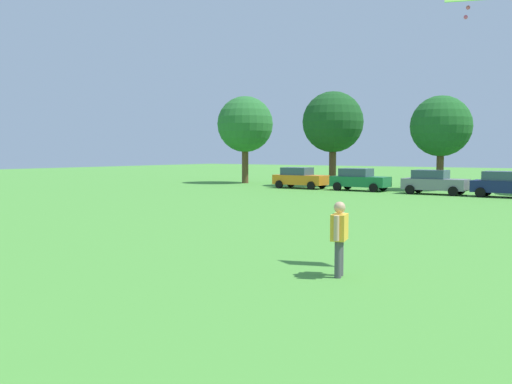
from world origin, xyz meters
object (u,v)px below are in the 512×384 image
(adult_bystander, at_px, (339,232))
(tree_far_left, at_px, (245,125))
(parked_car_orange_0, at_px, (300,178))
(tree_left, at_px, (333,122))
(tree_right, at_px, (441,126))
(parked_car_green_1, at_px, (359,179))
(parked_car_navy_3, at_px, (506,184))
(parked_car_gray_2, at_px, (434,182))

(adult_bystander, bearing_deg, tree_far_left, 23.25)
(parked_car_orange_0, xyz_separation_m, tree_left, (0.84, 4.09, 4.58))
(tree_left, height_order, tree_right, tree_left)
(parked_car_green_1, xyz_separation_m, tree_left, (-4.23, 3.91, 4.58))
(parked_car_navy_3, relative_size, tree_far_left, 0.53)
(parked_car_green_1, height_order, tree_right, tree_right)
(tree_far_left, height_order, tree_right, tree_far_left)
(parked_car_green_1, height_order, parked_car_navy_3, same)
(parked_car_orange_0, xyz_separation_m, tree_far_left, (-8.14, 3.80, 4.62))
(adult_bystander, distance_m, parked_car_orange_0, 32.41)
(parked_car_orange_0, xyz_separation_m, parked_car_gray_2, (10.86, -0.25, 0.00))
(parked_car_orange_0, distance_m, tree_left, 6.19)
(parked_car_orange_0, distance_m, tree_right, 11.50)
(tree_left, bearing_deg, parked_car_gray_2, -23.41)
(parked_car_navy_3, distance_m, tree_left, 16.01)
(parked_car_orange_0, distance_m, tree_far_left, 10.10)
(parked_car_navy_3, bearing_deg, tree_far_left, 170.11)
(adult_bystander, distance_m, parked_car_green_1, 30.20)
(parked_car_navy_3, distance_m, tree_right, 8.29)
(parked_car_green_1, distance_m, tree_right, 7.48)
(tree_far_left, xyz_separation_m, tree_left, (8.98, 0.28, -0.04))
(parked_car_green_1, height_order, parked_car_gray_2, same)
(adult_bystander, relative_size, tree_right, 0.25)
(tree_far_left, bearing_deg, tree_left, 1.81)
(parked_car_gray_2, xyz_separation_m, tree_right, (-0.96, 4.51, 4.01))
(tree_left, bearing_deg, adult_bystander, -62.77)
(parked_car_navy_3, bearing_deg, parked_car_gray_2, 179.14)
(adult_bystander, bearing_deg, tree_left, 11.61)
(parked_car_navy_3, bearing_deg, parked_car_green_1, 177.26)
(tree_far_left, bearing_deg, parked_car_green_1, -15.34)
(parked_car_gray_2, bearing_deg, adult_bystander, -77.10)
(parked_car_gray_2, relative_size, tree_left, 0.53)
(adult_bystander, xyz_separation_m, tree_right, (-7.21, 31.77, 3.81))
(parked_car_orange_0, relative_size, tree_left, 0.53)
(tree_left, bearing_deg, tree_right, 1.05)
(parked_car_green_1, bearing_deg, parked_car_orange_0, -178.01)
(adult_bystander, bearing_deg, parked_car_gray_2, -2.72)
(adult_bystander, bearing_deg, parked_car_navy_3, -12.31)
(adult_bystander, bearing_deg, tree_right, -2.85)
(tree_left, distance_m, tree_right, 9.08)
(adult_bystander, xyz_separation_m, parked_car_gray_2, (-6.24, 27.27, -0.20))
(adult_bystander, relative_size, tree_far_left, 0.22)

